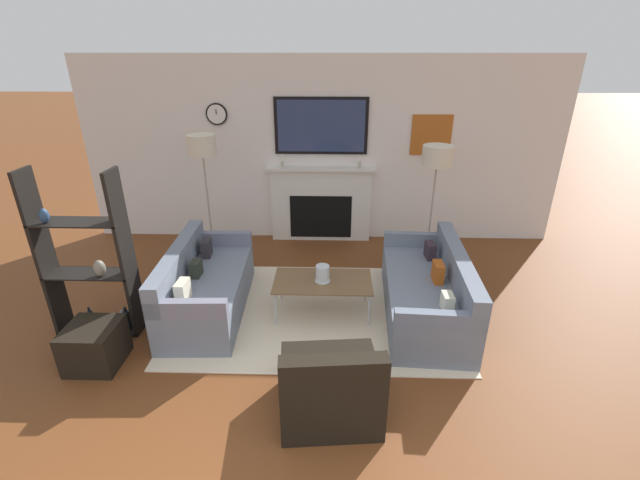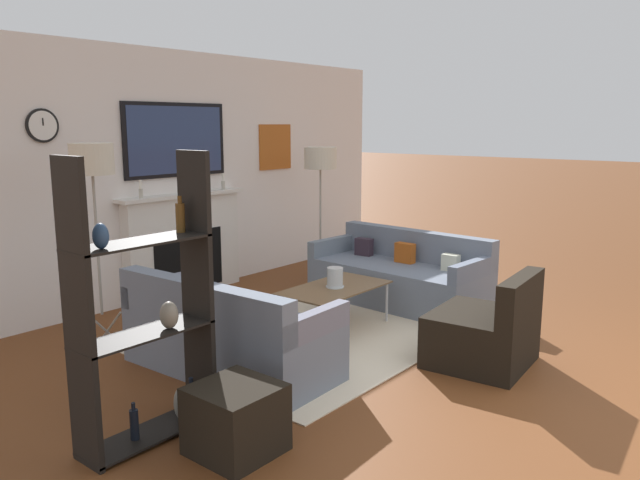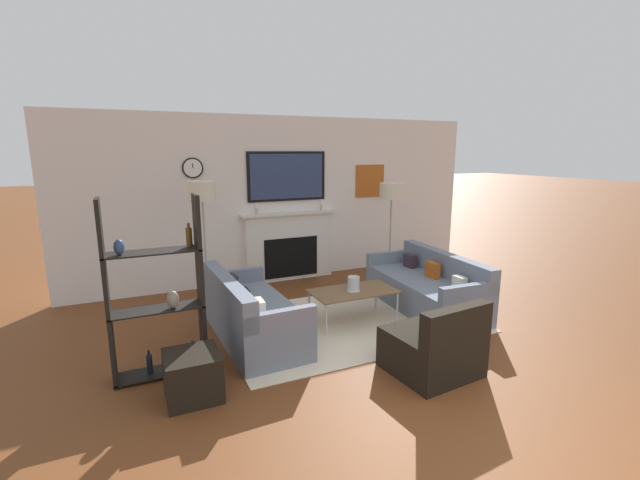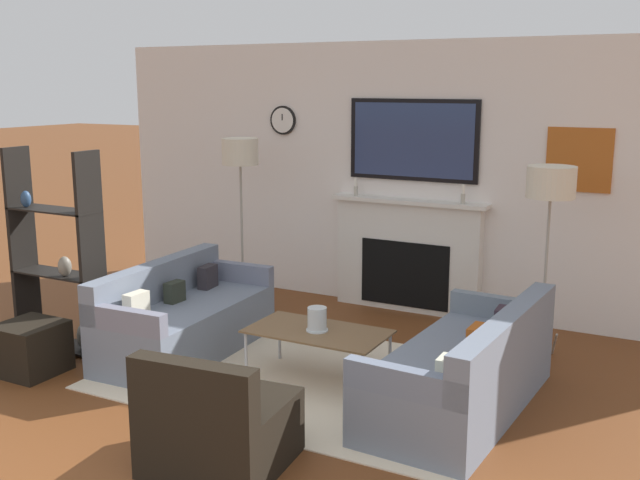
{
  "view_description": "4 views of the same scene",
  "coord_description": "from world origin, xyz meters",
  "px_view_note": "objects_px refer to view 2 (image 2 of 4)",
  "views": [
    {
      "loc": [
        0.17,
        -1.22,
        2.74
      ],
      "look_at": [
        0.04,
        3.17,
        0.78
      ],
      "focal_mm": 24.0,
      "sensor_mm": 36.0,
      "label": 1
    },
    {
      "loc": [
        -4.35,
        -0.57,
        1.91
      ],
      "look_at": [
        0.02,
        3.02,
        0.85
      ],
      "focal_mm": 35.0,
      "sensor_mm": 36.0,
      "label": 2
    },
    {
      "loc": [
        -2.44,
        -1.63,
        2.15
      ],
      "look_at": [
        -0.2,
        3.31,
        1.01
      ],
      "focal_mm": 24.0,
      "sensor_mm": 36.0,
      "label": 3
    },
    {
      "loc": [
        2.67,
        -1.97,
        2.29
      ],
      "look_at": [
        -0.11,
        3.28,
        1.04
      ],
      "focal_mm": 42.0,
      "sensor_mm": 36.0,
      "label": 4
    }
  ],
  "objects_px": {
    "couch_right": "(400,277)",
    "hurricane_candle": "(335,279)",
    "floor_lamp_left": "(92,163)",
    "floor_lamp_right": "(320,160)",
    "couch_left": "(228,336)",
    "ottoman": "(236,419)",
    "armchair": "(486,333)",
    "coffee_table": "(335,290)",
    "shelf_unit": "(146,314)"
  },
  "relations": [
    {
      "from": "floor_lamp_right",
      "to": "ottoman",
      "type": "xyz_separation_m",
      "value": [
        -3.55,
        -2.27,
        -1.27
      ]
    },
    {
      "from": "couch_right",
      "to": "armchair",
      "type": "distance_m",
      "value": 1.83
    },
    {
      "from": "couch_left",
      "to": "floor_lamp_right",
      "type": "relative_size",
      "value": 1.06
    },
    {
      "from": "armchair",
      "to": "ottoman",
      "type": "xyz_separation_m",
      "value": [
        -2.21,
        0.54,
        -0.06
      ]
    },
    {
      "from": "couch_right",
      "to": "ottoman",
      "type": "distance_m",
      "value": 3.42
    },
    {
      "from": "floor_lamp_right",
      "to": "couch_right",
      "type": "bearing_deg",
      "value": -101.2
    },
    {
      "from": "couch_left",
      "to": "coffee_table",
      "type": "xyz_separation_m",
      "value": [
        1.32,
        -0.02,
        0.1
      ]
    },
    {
      "from": "couch_right",
      "to": "floor_lamp_right",
      "type": "distance_m",
      "value": 1.81
    },
    {
      "from": "armchair",
      "to": "floor_lamp_left",
      "type": "bearing_deg",
      "value": 120.99
    },
    {
      "from": "coffee_table",
      "to": "hurricane_candle",
      "type": "xyz_separation_m",
      "value": [
        -0.0,
        -0.01,
        0.11
      ]
    },
    {
      "from": "floor_lamp_left",
      "to": "shelf_unit",
      "type": "relative_size",
      "value": 1.0
    },
    {
      "from": "couch_left",
      "to": "shelf_unit",
      "type": "distance_m",
      "value": 1.19
    },
    {
      "from": "armchair",
      "to": "shelf_unit",
      "type": "relative_size",
      "value": 0.49
    },
    {
      "from": "couch_right",
      "to": "coffee_table",
      "type": "distance_m",
      "value": 1.18
    },
    {
      "from": "coffee_table",
      "to": "hurricane_candle",
      "type": "bearing_deg",
      "value": -110.21
    },
    {
      "from": "couch_left",
      "to": "coffee_table",
      "type": "relative_size",
      "value": 1.62
    },
    {
      "from": "hurricane_candle",
      "to": "ottoman",
      "type": "height_order",
      "value": "hurricane_candle"
    },
    {
      "from": "floor_lamp_left",
      "to": "couch_right",
      "type": "bearing_deg",
      "value": -25.66
    },
    {
      "from": "ottoman",
      "to": "floor_lamp_left",
      "type": "bearing_deg",
      "value": 76.86
    },
    {
      "from": "couch_left",
      "to": "couch_right",
      "type": "height_order",
      "value": "couch_left"
    },
    {
      "from": "ottoman",
      "to": "hurricane_candle",
      "type": "bearing_deg",
      "value": 23.41
    },
    {
      "from": "armchair",
      "to": "ottoman",
      "type": "bearing_deg",
      "value": 166.27
    },
    {
      "from": "couch_right",
      "to": "coffee_table",
      "type": "height_order",
      "value": "couch_right"
    },
    {
      "from": "ottoman",
      "to": "shelf_unit",
      "type": "bearing_deg",
      "value": 111.25
    },
    {
      "from": "armchair",
      "to": "coffee_table",
      "type": "relative_size",
      "value": 0.79
    },
    {
      "from": "shelf_unit",
      "to": "ottoman",
      "type": "height_order",
      "value": "shelf_unit"
    },
    {
      "from": "floor_lamp_left",
      "to": "floor_lamp_right",
      "type": "xyz_separation_m",
      "value": [
        3.02,
        -0.0,
        -0.11
      ]
    },
    {
      "from": "floor_lamp_right",
      "to": "ottoman",
      "type": "distance_m",
      "value": 4.4
    },
    {
      "from": "couch_left",
      "to": "hurricane_candle",
      "type": "xyz_separation_m",
      "value": [
        1.32,
        -0.02,
        0.21
      ]
    },
    {
      "from": "couch_right",
      "to": "hurricane_candle",
      "type": "distance_m",
      "value": 1.19
    },
    {
      "from": "hurricane_candle",
      "to": "coffee_table",
      "type": "bearing_deg",
      "value": 69.79
    },
    {
      "from": "armchair",
      "to": "shelf_unit",
      "type": "height_order",
      "value": "shelf_unit"
    },
    {
      "from": "floor_lamp_right",
      "to": "armchair",
      "type": "bearing_deg",
      "value": -115.46
    },
    {
      "from": "hurricane_candle",
      "to": "floor_lamp_left",
      "type": "xyz_separation_m",
      "value": [
        -1.59,
        1.35,
        1.09
      ]
    },
    {
      "from": "hurricane_candle",
      "to": "shelf_unit",
      "type": "xyz_separation_m",
      "value": [
        -2.32,
        -0.38,
        0.3
      ]
    },
    {
      "from": "hurricane_candle",
      "to": "couch_left",
      "type": "bearing_deg",
      "value": 178.98
    },
    {
      "from": "armchair",
      "to": "floor_lamp_left",
      "type": "height_order",
      "value": "floor_lamp_left"
    },
    {
      "from": "coffee_table",
      "to": "shelf_unit",
      "type": "relative_size",
      "value": 0.62
    },
    {
      "from": "ottoman",
      "to": "floor_lamp_right",
      "type": "bearing_deg",
      "value": 32.54
    },
    {
      "from": "couch_left",
      "to": "floor_lamp_right",
      "type": "bearing_deg",
      "value": 25.68
    },
    {
      "from": "floor_lamp_right",
      "to": "couch_left",
      "type": "bearing_deg",
      "value": -154.32
    },
    {
      "from": "armchair",
      "to": "floor_lamp_right",
      "type": "xyz_separation_m",
      "value": [
        1.34,
        2.81,
        1.22
      ]
    },
    {
      "from": "shelf_unit",
      "to": "ottoman",
      "type": "xyz_separation_m",
      "value": [
        0.21,
        -0.54,
        -0.59
      ]
    },
    {
      "from": "coffee_table",
      "to": "shelf_unit",
      "type": "distance_m",
      "value": 2.39
    },
    {
      "from": "floor_lamp_left",
      "to": "floor_lamp_right",
      "type": "height_order",
      "value": "floor_lamp_left"
    },
    {
      "from": "armchair",
      "to": "couch_right",
      "type": "bearing_deg",
      "value": 54.05
    },
    {
      "from": "floor_lamp_right",
      "to": "hurricane_candle",
      "type": "bearing_deg",
      "value": -136.76
    },
    {
      "from": "armchair",
      "to": "floor_lamp_right",
      "type": "distance_m",
      "value": 3.34
    },
    {
      "from": "coffee_table",
      "to": "hurricane_candle",
      "type": "height_order",
      "value": "hurricane_candle"
    },
    {
      "from": "armchair",
      "to": "hurricane_candle",
      "type": "height_order",
      "value": "armchair"
    }
  ]
}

